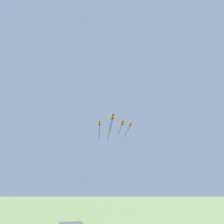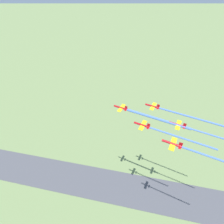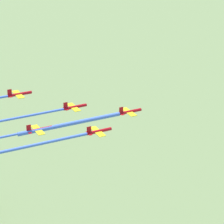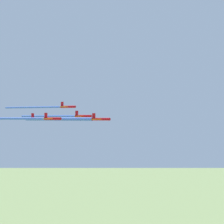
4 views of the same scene
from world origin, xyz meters
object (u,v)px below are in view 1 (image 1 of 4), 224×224
object	(u,v)px
jet_1	(123,123)
jet_2	(100,124)
jet_4	(110,130)
jet_0	(113,117)
jet_3	(130,125)

from	to	relation	value
jet_1	jet_2	distance (m)	19.25
jet_4	jet_0	bearing A→B (deg)	90.00
jet_2	jet_4	bearing A→B (deg)	-120.47
jet_2	jet_3	bearing A→B (deg)	-150.46
jet_2	jet_4	xyz separation A→B (m)	(-18.94, 0.83, -0.02)
jet_1	jet_4	size ratio (longest dim) A/B	1.00
jet_3	jet_4	distance (m)	19.94
jet_4	jet_2	bearing A→B (deg)	59.53
jet_2	jet_3	xyz separation A→B (m)	(-27.95, 17.81, 5.28)
jet_2	jet_4	distance (m)	18.96
jet_0	jet_2	bearing A→B (deg)	-59.53
jet_0	jet_4	distance (m)	32.68
jet_1	jet_3	distance (m)	19.43
jet_0	jet_2	size ratio (longest dim) A/B	1.00
jet_0	jet_1	bearing A→B (deg)	-120.47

